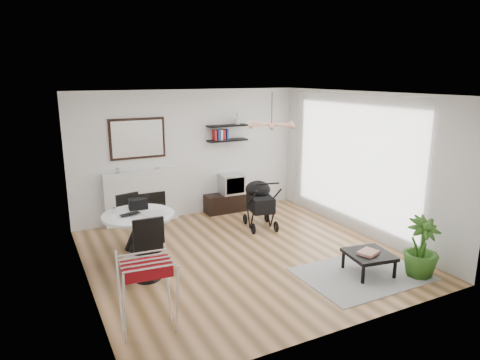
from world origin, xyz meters
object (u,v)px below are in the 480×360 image
fireplace (141,191)px  stroller (260,205)px  potted_plant (421,247)px  tv_console (229,202)px  dining_table (139,231)px  coffee_table (369,255)px  crt_tv (231,184)px  drying_rack (148,294)px

fireplace → stroller: (2.04, -1.32, -0.24)m
potted_plant → tv_console: bearing=105.8°
potted_plant → dining_table: bearing=146.7°
fireplace → coffee_table: fireplace is taller
dining_table → stroller: 2.65m
fireplace → tv_console: fireplace is taller
crt_tv → coffee_table: 3.84m
stroller → potted_plant: 3.21m
fireplace → drying_rack: size_ratio=2.29×
drying_rack → potted_plant: 4.08m
coffee_table → drying_rack: bearing=179.8°
dining_table → coffee_table: (3.02, -1.99, -0.25)m
crt_tv → drying_rack: (-2.93, -3.79, -0.14)m
coffee_table → stroller: bearing=99.7°
potted_plant → crt_tv: bearing=105.1°
fireplace → drying_rack: bearing=-103.4°
dining_table → stroller: stroller is taller
drying_rack → potted_plant: drying_rack is taller
fireplace → dining_table: size_ratio=1.89×
drying_rack → coffee_table: 3.43m
fireplace → drying_rack: fireplace is taller
crt_tv → coffee_table: size_ratio=0.69×
stroller → coffee_table: (0.44, -2.61, -0.14)m
tv_console → stroller: stroller is taller
coffee_table → dining_table: bearing=146.5°
crt_tv → potted_plant: (1.13, -4.21, -0.17)m
crt_tv → tv_console: bearing=176.8°
potted_plant → coffee_table: bearing=147.3°
fireplace → crt_tv: fireplace is taller
crt_tv → fireplace: bearing=176.3°
drying_rack → fireplace: bearing=81.4°
fireplace → potted_plant: 5.35m
crt_tv → dining_table: bearing=-144.4°
coffee_table → potted_plant: bearing=-32.7°
crt_tv → coffee_table: bearing=-82.6°
tv_console → dining_table: (-2.46, -1.81, 0.34)m
tv_console → crt_tv: size_ratio=2.17×
tv_console → stroller: 1.22m
dining_table → stroller: bearing=13.4°
stroller → tv_console: bearing=107.6°
dining_table → potted_plant: bearing=-33.3°
fireplace → drying_rack: (-0.93, -3.92, -0.19)m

